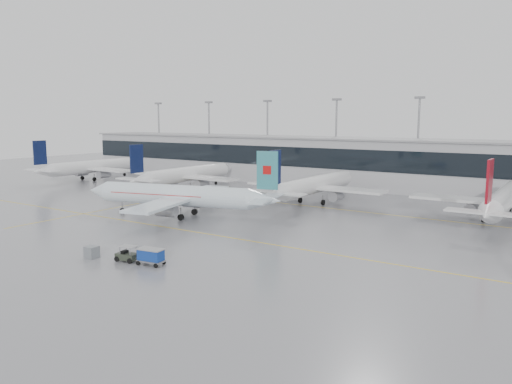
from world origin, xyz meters
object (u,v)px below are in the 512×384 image
Objects in this scene: air_canada_jet at (181,196)px; baggage_cart at (151,255)px; baggage_tug at (127,256)px; gse_unit at (92,252)px.

air_canada_jet reaches higher than baggage_cart.
baggage_tug is 3.63m from baggage_cart.
gse_unit is (8.14, -25.74, -3.08)m from air_canada_jet.
baggage_tug is at bearing -180.00° from baggage_cart.
baggage_tug is (12.94, -24.32, -3.14)m from air_canada_jet.
gse_unit is (-8.36, -1.94, -0.41)m from baggage_cart.
baggage_cart reaches higher than baggage_tug.
gse_unit is at bearing -171.69° from baggage_tug.
baggage_cart is at bearing 110.77° from air_canada_jet.
air_canada_jet is at bearing 116.51° from baggage_cart.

